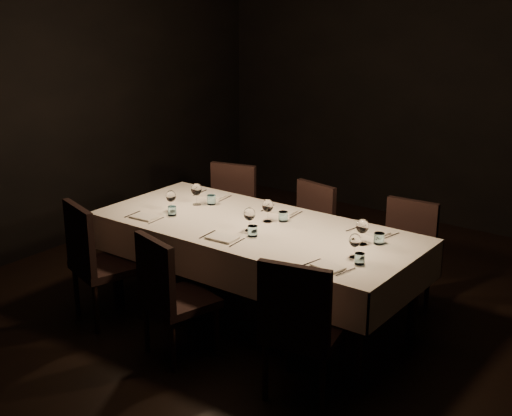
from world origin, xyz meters
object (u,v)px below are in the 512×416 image
Objects in this scene: chair_far_right at (406,250)px; dining_table at (256,235)px; chair_far_left at (229,210)px; chair_near_center at (170,291)px; chair_near_right at (300,323)px; chair_far_center at (308,228)px; chair_near_left at (96,257)px.

dining_table is at bearing -138.43° from chair_far_right.
chair_near_center is at bearing -78.45° from chair_far_left.
chair_near_center reaches higher than chair_far_right.
chair_far_center is (-0.96, 1.59, -0.04)m from chair_near_right.
chair_far_left reaches higher than chair_far_right.
chair_near_center is 1.05× the size of chair_far_center.
chair_near_left is 1.09× the size of chair_far_right.
chair_near_left reaches higher than chair_far_left.
chair_far_center is 0.91m from chair_far_right.
chair_near_left is at bearing -140.55° from dining_table.
chair_far_center is at bearing 94.56° from dining_table.
chair_near_center reaches higher than chair_far_center.
chair_near_center is 0.99× the size of chair_far_left.
chair_far_left is 1.05× the size of chair_far_center.
chair_near_right is 1.09× the size of chair_far_right.
chair_far_left reaches higher than chair_near_center.
chair_near_right is (1.84, 0.02, -0.00)m from chair_near_left.
dining_table is 0.88m from chair_near_center.
chair_far_left is at bearing 178.51° from chair_far_right.
chair_far_center is (0.83, 0.06, -0.02)m from chair_far_left.
chair_near_right is 1.10× the size of chair_far_center.
chair_far_right is at bearing 45.52° from dining_table.
dining_table is at bearing -74.80° from chair_far_center.
chair_far_left reaches higher than dining_table.
chair_far_right is at bearing -119.84° from chair_near_left.
chair_near_center is at bearing -122.82° from chair_far_right.
chair_far_center is 0.99× the size of chair_far_right.
chair_near_right is at bearing -158.91° from chair_near_center.
chair_near_left reaches higher than dining_table.
chair_far_right is at bearing 11.83° from chair_far_center.
chair_near_left is at bearing -11.67° from chair_near_right.
chair_far_center is (-0.07, 0.84, -0.20)m from dining_table.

